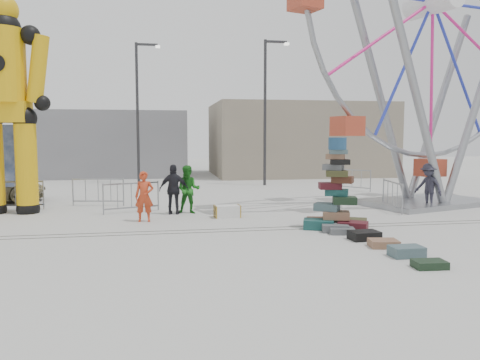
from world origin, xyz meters
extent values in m
plane|color=#9E9E99|center=(0.00, 0.00, 0.00)|extent=(90.00, 90.00, 0.00)
cube|color=#47443F|center=(0.00, 0.60, 0.00)|extent=(40.00, 0.04, 0.01)
cube|color=#47443F|center=(0.00, 1.00, 0.00)|extent=(40.00, 0.04, 0.01)
cube|color=gray|center=(7.00, 20.00, 2.50)|extent=(12.00, 8.00, 5.00)
cube|color=gray|center=(-6.00, 22.00, 2.20)|extent=(10.00, 8.00, 4.40)
cylinder|color=#2D2D30|center=(3.00, 13.00, 4.00)|extent=(0.16, 0.16, 8.00)
cube|color=#2D2D30|center=(3.60, 13.00, 7.90)|extent=(1.20, 0.15, 0.12)
cube|color=silver|center=(4.20, 13.00, 7.80)|extent=(0.25, 0.25, 0.12)
cylinder|color=#2D2D30|center=(-4.00, 15.00, 4.00)|extent=(0.16, 0.16, 8.00)
cube|color=#2D2D30|center=(-3.40, 15.00, 7.90)|extent=(1.20, 0.15, 0.12)
cube|color=silver|center=(-2.80, 15.00, 7.80)|extent=(0.25, 0.25, 0.12)
cube|color=#1A4E4C|center=(1.82, 0.55, 0.14)|extent=(1.03, 0.87, 0.29)
cube|color=#4E141C|center=(2.72, 0.15, 0.13)|extent=(1.00, 0.92, 0.26)
cube|color=#492517|center=(2.04, 1.05, 0.12)|extent=(0.86, 0.67, 0.24)
cube|color=#3D3E1F|center=(2.94, 0.66, 0.13)|extent=(0.95, 0.85, 0.26)
cube|color=#5B5E63|center=(2.14, 0.05, 0.11)|extent=(0.85, 0.68, 0.22)
cube|color=black|center=(2.58, 1.05, 0.12)|extent=(0.87, 0.79, 0.24)
cube|color=#8F6349|center=(2.33, 0.50, 0.41)|extent=(0.90, 0.74, 0.24)
cube|color=#496268|center=(2.10, 0.64, 0.64)|extent=(0.85, 0.80, 0.22)
cube|color=black|center=(2.55, 0.38, 0.86)|extent=(0.78, 0.64, 0.22)
cube|color=#1A4E4C|center=(2.40, 0.65, 1.06)|extent=(0.78, 0.69, 0.20)
cube|color=#4E141C|center=(2.20, 0.68, 1.26)|extent=(0.70, 0.54, 0.20)
cube|color=#492517|center=(2.51, 0.48, 1.46)|extent=(0.73, 0.68, 0.20)
cube|color=#3D3E1F|center=(2.31, 0.45, 1.65)|extent=(0.71, 0.58, 0.18)
cube|color=#5B5E63|center=(2.27, 0.62, 1.82)|extent=(0.69, 0.65, 0.18)
cube|color=black|center=(2.42, 0.46, 1.99)|extent=(0.63, 0.51, 0.15)
cube|color=#8F6349|center=(2.31, 0.57, 2.14)|extent=(0.63, 0.56, 0.15)
cube|color=#496268|center=(2.35, 0.46, 2.28)|extent=(0.57, 0.44, 0.13)
cylinder|color=navy|center=(2.33, 0.50, 2.52)|extent=(0.53, 0.53, 0.35)
sphere|color=black|center=(-7.44, 5.02, 0.16)|extent=(0.80, 0.80, 0.80)
cylinder|color=#D9A40B|center=(-7.44, 5.02, 1.68)|extent=(0.74, 0.74, 3.37)
sphere|color=black|center=(-7.44, 5.02, 3.37)|extent=(0.84, 0.84, 0.84)
cube|color=#D9A40B|center=(-8.01, 5.08, 3.58)|extent=(1.55, 0.99, 0.74)
cylinder|color=#D9A40B|center=(-8.01, 5.08, 5.15)|extent=(1.37, 1.37, 2.52)
sphere|color=black|center=(-8.01, 5.08, 6.42)|extent=(1.16, 1.16, 1.16)
sphere|color=#D9A40B|center=(-8.01, 5.08, 7.05)|extent=(1.05, 1.05, 1.05)
sphere|color=black|center=(-7.12, 4.99, 6.20)|extent=(0.67, 0.67, 0.67)
cylinder|color=#D9A40B|center=(-6.91, 4.97, 5.05)|extent=(0.92, 0.63, 2.37)
sphere|color=black|center=(-6.81, 4.96, 3.89)|extent=(0.55, 0.55, 0.55)
cube|color=gray|center=(7.69, 4.54, 0.10)|extent=(5.60, 4.30, 0.20)
cylinder|color=gray|center=(6.44, 3.22, 3.96)|extent=(3.37, 1.30, 8.02)
cylinder|color=gray|center=(9.46, 4.16, 3.96)|extent=(3.37, 1.30, 8.02)
cylinder|color=gray|center=(5.91, 4.92, 3.96)|extent=(3.37, 1.30, 8.02)
cylinder|color=gray|center=(8.94, 5.86, 3.96)|extent=(3.37, 1.30, 8.02)
cylinder|color=white|center=(7.69, 4.54, 7.91)|extent=(1.59, 2.37, 0.99)
torus|color=gray|center=(7.69, 4.54, 7.91)|extent=(11.58, 3.76, 12.07)
cube|color=#A13822|center=(7.69, 4.54, 1.48)|extent=(1.11, 1.11, 0.69)
cylinder|color=gray|center=(-7.70, 6.87, 1.64)|extent=(0.11, 0.11, 3.29)
cube|color=navy|center=(-8.80, 6.83, 1.97)|extent=(2.08, 0.11, 2.41)
cube|color=silver|center=(-0.56, 3.00, 0.20)|extent=(0.89, 0.55, 0.40)
cube|color=#3D3E1F|center=(2.14, 0.59, 0.11)|extent=(0.74, 0.63, 0.21)
cube|color=#5B5E63|center=(2.24, -0.19, 0.09)|extent=(0.79, 0.71, 0.18)
cube|color=black|center=(2.52, -1.06, 0.12)|extent=(0.82, 0.59, 0.24)
cube|color=#8F6349|center=(2.63, -1.92, 0.09)|extent=(0.76, 0.62, 0.19)
cube|color=#496268|center=(2.72, -2.86, 0.12)|extent=(0.75, 0.49, 0.25)
cube|color=black|center=(2.71, -3.80, 0.08)|extent=(0.69, 0.47, 0.16)
imported|color=#B53719|center=(-3.30, 2.64, 0.81)|extent=(0.61, 0.42, 1.62)
imported|color=#1B6E1B|center=(-1.80, 4.01, 0.85)|extent=(0.94, 0.79, 1.71)
imported|color=black|center=(-2.31, 3.93, 0.88)|extent=(1.07, 0.56, 1.75)
imported|color=#272633|center=(7.22, 3.60, 0.86)|extent=(1.05, 1.28, 1.72)
camera|label=1|loc=(-2.79, -12.49, 2.73)|focal=35.00mm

